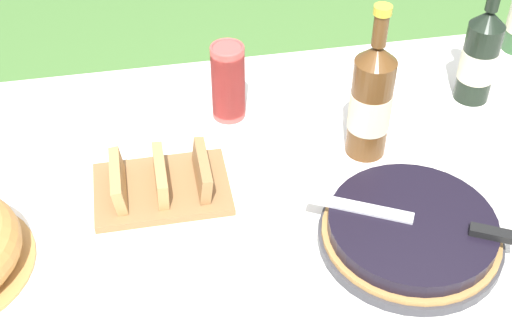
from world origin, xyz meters
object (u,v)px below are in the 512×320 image
object	(u,v)px
berry_tart	(411,232)
cup_stack	(228,82)
juice_bottle_red	(480,55)
bread_board	(161,184)
cider_bottle_amber	(371,101)
serving_knife	(431,221)

from	to	relation	value
berry_tart	cup_stack	world-z (taller)	cup_stack
juice_bottle_red	bread_board	bearing A→B (deg)	-165.65
berry_tart	cider_bottle_amber	bearing A→B (deg)	90.40
serving_knife	bread_board	world-z (taller)	bread_board
juice_bottle_red	cup_stack	bearing A→B (deg)	176.28
cup_stack	cider_bottle_amber	world-z (taller)	cider_bottle_amber
cider_bottle_amber	bread_board	distance (m)	0.44
bread_board	serving_knife	bearing A→B (deg)	-26.73
cup_stack	bread_board	world-z (taller)	cup_stack
juice_bottle_red	cider_bottle_amber	bearing A→B (deg)	-155.19
cider_bottle_amber	juice_bottle_red	xyz separation A→B (m)	(0.29, 0.13, -0.01)
berry_tart	bread_board	distance (m)	0.48
juice_bottle_red	bread_board	size ratio (longest dim) A/B	1.16
berry_tart	bread_board	size ratio (longest dim) A/B	1.27
juice_bottle_red	bread_board	xyz separation A→B (m)	(-0.72, -0.18, -0.09)
cider_bottle_amber	bread_board	world-z (taller)	cider_bottle_amber
berry_tart	juice_bottle_red	bearing A→B (deg)	53.90
berry_tart	serving_knife	world-z (taller)	serving_knife
bread_board	cup_stack	bearing A→B (deg)	52.74
bread_board	berry_tart	bearing A→B (deg)	-26.69
serving_knife	cup_stack	bearing A→B (deg)	-29.91
berry_tart	cup_stack	xyz separation A→B (m)	(-0.26, 0.43, 0.06)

